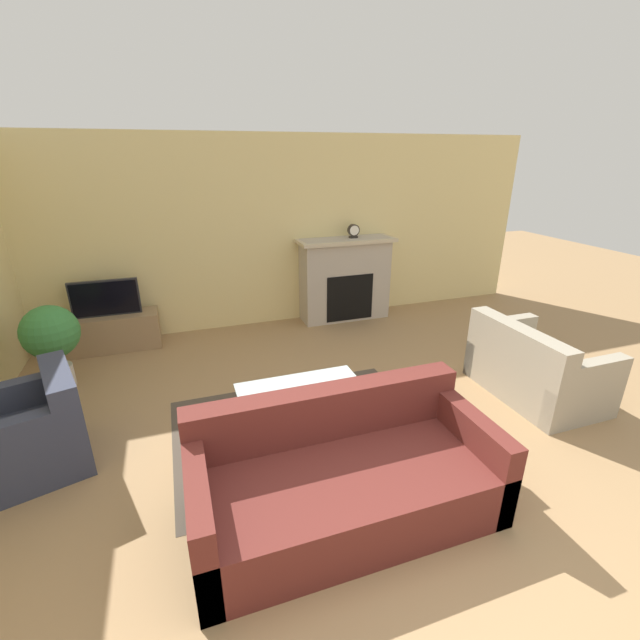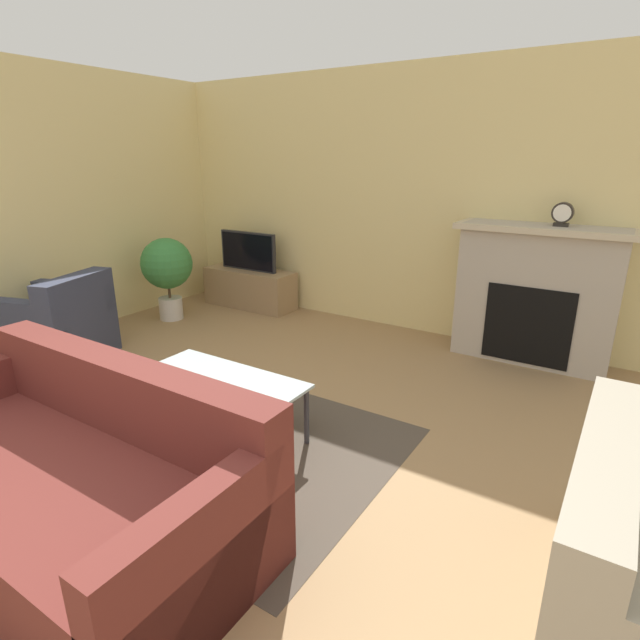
{
  "view_description": "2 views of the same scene",
  "coord_description": "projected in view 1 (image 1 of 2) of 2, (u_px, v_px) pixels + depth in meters",
  "views": [
    {
      "loc": [
        -1.08,
        -1.38,
        2.44
      ],
      "look_at": [
        0.33,
        2.69,
        0.75
      ],
      "focal_mm": 24.0,
      "sensor_mm": 36.0,
      "label": 1
    },
    {
      "loc": [
        2.05,
        -0.26,
        1.83
      ],
      "look_at": [
        0.37,
        2.37,
        0.8
      ],
      "focal_mm": 28.0,
      "sensor_mm": 36.0,
      "label": 2
    }
  ],
  "objects": [
    {
      "name": "fireplace",
      "position": [
        345.0,
        278.0,
        6.54
      ],
      "size": [
        1.46,
        0.49,
        1.25
      ],
      "color": "#B2A899",
      "rests_on": "ground_plane"
    },
    {
      "name": "potted_plant",
      "position": [
        51.0,
        336.0,
        4.56
      ],
      "size": [
        0.58,
        0.58,
        0.95
      ],
      "color": "beige",
      "rests_on": "ground_plane"
    },
    {
      "name": "couch_sectional",
      "position": [
        343.0,
        477.0,
        3.04
      ],
      "size": [
        2.12,
        0.99,
        0.82
      ],
      "color": "#5B231E",
      "rests_on": "ground_plane"
    },
    {
      "name": "tv_stand",
      "position": [
        112.0,
        332.0,
        5.62
      ],
      "size": [
        1.19,
        0.41,
        0.47
      ],
      "color": "#997A56",
      "rests_on": "ground_plane"
    },
    {
      "name": "coffee_table",
      "position": [
        301.0,
        392.0,
        3.94
      ],
      "size": [
        1.15,
        0.57,
        0.42
      ],
      "color": "#333338",
      "rests_on": "ground_plane"
    },
    {
      "name": "area_rug",
      "position": [
        303.0,
        429.0,
        4.04
      ],
      "size": [
        2.35,
        1.77,
        0.0
      ],
      "color": "#4C4238",
      "rests_on": "ground_plane"
    },
    {
      "name": "armchair_by_window",
      "position": [
        30.0,
        437.0,
        3.45
      ],
      "size": [
        1.04,
        1.01,
        0.82
      ],
      "rotation": [
        0.0,
        0.0,
        -1.28
      ],
      "color": "#33384C",
      "rests_on": "ground_plane"
    },
    {
      "name": "ground_plane",
      "position": [
        419.0,
        611.0,
        2.44
      ],
      "size": [
        20.0,
        20.0,
        0.0
      ],
      "primitive_type": "plane",
      "color": "#9E7A51"
    },
    {
      "name": "couch_loveseat",
      "position": [
        534.0,
        370.0,
        4.52
      ],
      "size": [
        0.86,
        1.28,
        0.82
      ],
      "rotation": [
        0.0,
        0.0,
        1.57
      ],
      "color": "#9E937F",
      "rests_on": "ground_plane"
    },
    {
      "name": "mantel_clock",
      "position": [
        354.0,
        231.0,
        6.33
      ],
      "size": [
        0.17,
        0.07,
        0.2
      ],
      "color": "#28231E",
      "rests_on": "fireplace"
    },
    {
      "name": "wall_back",
      "position": [
        252.0,
        234.0,
        6.1
      ],
      "size": [
        8.96,
        0.06,
        2.7
      ],
      "color": "beige",
      "rests_on": "ground_plane"
    },
    {
      "name": "tv",
      "position": [
        105.0,
        298.0,
        5.45
      ],
      "size": [
        0.82,
        0.06,
        0.47
      ],
      "color": "#232328",
      "rests_on": "tv_stand"
    }
  ]
}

